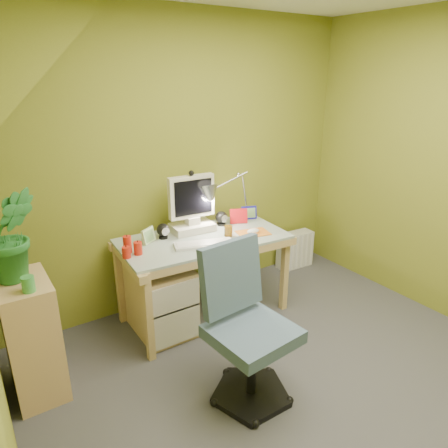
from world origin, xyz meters
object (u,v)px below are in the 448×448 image
desk (204,277)px  desk_lamp (238,185)px  potted_plant (12,235)px  radiator (295,250)px  task_chair (253,332)px  monitor (192,200)px  side_ledge (32,338)px

desk → desk_lamp: (0.45, 0.18, 0.66)m
potted_plant → radiator: potted_plant is taller
potted_plant → task_chair: 1.49m
monitor → potted_plant: 1.36m
radiator → task_chair: bearing=-137.2°
desk → monitor: (0.00, 0.18, 0.61)m
side_ledge → radiator: side_ledge is taller
desk_lamp → potted_plant: (-1.78, -0.30, 0.04)m
monitor → radiator: (1.26, 0.10, -0.77)m
desk_lamp → radiator: (0.81, 0.10, -0.83)m
potted_plant → radiator: bearing=8.8°
potted_plant → desk: bearing=5.1°
monitor → task_chair: (-0.24, -1.14, -0.48)m
desk → monitor: 0.63m
monitor → potted_plant: bearing=-163.4°
potted_plant → radiator: size_ratio=1.48×
desk → task_chair: size_ratio=1.37×
task_chair → potted_plant: bearing=136.7°
side_ledge → task_chair: size_ratio=0.81×
task_chair → radiator: bearing=34.3°
task_chair → desk_lamp: bearing=53.5°
monitor → radiator: size_ratio=1.39×
desk → monitor: monitor is taller
desk → radiator: (1.26, 0.28, -0.16)m
desk_lamp → task_chair: bearing=-124.8°
desk → potted_plant: size_ratio=2.37×
desk_lamp → task_chair: 1.44m
side_ledge → monitor: bearing=14.8°
side_ledge → radiator: (2.58, 0.45, -0.20)m
desk → desk_lamp: desk_lamp is taller
potted_plant → monitor: bearing=12.7°
desk_lamp → radiator: 1.16m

